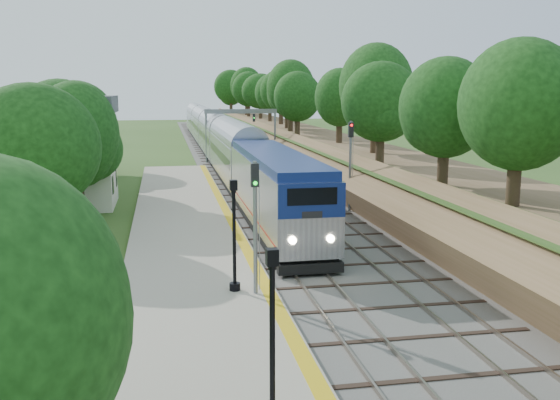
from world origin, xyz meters
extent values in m
plane|color=#2D4C19|center=(0.00, 0.00, 0.00)|extent=(320.00, 320.00, 0.00)
cube|color=#4C4944|center=(2.00, 60.00, 0.06)|extent=(9.50, 170.00, 0.12)
cube|color=gray|center=(-0.72, 60.00, 0.20)|extent=(0.08, 170.00, 0.16)
cube|color=gray|center=(0.72, 60.00, 0.20)|extent=(0.08, 170.00, 0.16)
cube|color=gray|center=(3.28, 60.00, 0.20)|extent=(0.08, 170.00, 0.16)
cube|color=gray|center=(4.72, 60.00, 0.20)|extent=(0.08, 170.00, 0.16)
cube|color=#A59985|center=(-5.20, 16.00, 0.19)|extent=(6.40, 68.00, 0.38)
cube|color=gold|center=(-2.35, 16.00, 0.39)|extent=(0.55, 68.00, 0.01)
cube|color=brown|center=(11.50, 60.00, 1.50)|extent=(9.00, 170.00, 3.00)
cube|color=brown|center=(7.60, 60.00, 1.30)|extent=(4.47, 170.00, 4.54)
cylinder|color=#332316|center=(10.00, 10.00, 4.31)|extent=(0.60, 0.60, 2.62)
sphere|color=black|center=(10.00, 10.00, 7.88)|extent=(5.70, 5.70, 5.70)
cylinder|color=#332316|center=(10.00, 60.00, 4.31)|extent=(0.60, 0.60, 2.62)
sphere|color=black|center=(10.00, 60.00, 7.88)|extent=(5.70, 5.70, 5.70)
cylinder|color=#332316|center=(10.00, 110.00, 4.31)|extent=(0.60, 0.60, 2.62)
sphere|color=black|center=(10.00, 110.00, 7.88)|extent=(5.70, 5.70, 5.70)
cube|color=beige|center=(-14.00, 30.00, 3.40)|extent=(8.00, 6.00, 6.80)
cube|color=#54585C|center=(-14.00, 30.00, 7.40)|extent=(8.60, 6.60, 1.20)
cube|color=black|center=(-9.99, 28.20, 1.80)|extent=(0.05, 1.10, 1.30)
cube|color=black|center=(-9.99, 31.80, 1.80)|extent=(0.05, 1.10, 1.30)
cube|color=black|center=(-9.99, 28.20, 4.60)|extent=(0.05, 1.10, 1.30)
cube|color=black|center=(-9.99, 31.80, 4.60)|extent=(0.05, 1.10, 1.30)
cylinder|color=slate|center=(-1.50, 55.00, 3.10)|extent=(0.24, 0.24, 6.20)
cylinder|color=slate|center=(6.50, 55.00, 3.10)|extent=(0.24, 0.24, 6.20)
cube|color=slate|center=(2.50, 55.00, 5.95)|extent=(8.40, 0.25, 0.50)
cube|color=black|center=(0.00, 54.85, 5.20)|extent=(0.30, 0.20, 0.90)
cube|color=black|center=(4.00, 54.85, 5.20)|extent=(0.30, 0.20, 0.90)
cylinder|color=#332316|center=(-12.00, 26.00, 1.22)|extent=(0.60, 0.60, 2.45)
sphere|color=black|center=(-12.00, 26.00, 4.55)|extent=(5.32, 5.32, 5.32)
cylinder|color=#332316|center=(-12.00, 42.00, 1.22)|extent=(0.60, 0.60, 2.45)
sphere|color=black|center=(-12.00, 42.00, 4.55)|extent=(5.32, 5.32, 5.32)
cube|color=black|center=(0.00, 18.70, 0.59)|extent=(2.84, 17.78, 0.62)
cube|color=#B7BAC1|center=(0.00, 18.70, 2.65)|extent=(3.09, 18.52, 3.50)
cube|color=navy|center=(0.00, 18.70, 4.62)|extent=(2.96, 17.78, 0.45)
cube|color=navy|center=(0.00, 9.41, 3.62)|extent=(3.06, 0.10, 1.54)
cube|color=black|center=(0.00, 9.37, 3.83)|extent=(2.26, 0.06, 0.77)
cube|color=#9E200F|center=(0.00, 18.70, 1.46)|extent=(3.11, 18.15, 0.10)
cube|color=#B7BAC1|center=(0.00, 38.85, 2.29)|extent=(3.09, 20.57, 4.01)
cube|color=#B7BAC1|center=(0.00, 60.02, 2.29)|extent=(3.09, 20.57, 4.01)
cube|color=#B7BAC1|center=(0.00, 81.20, 2.29)|extent=(3.09, 20.57, 4.01)
cube|color=#B7BAC1|center=(0.00, 102.37, 2.29)|extent=(3.09, 20.57, 4.01)
cylinder|color=black|center=(-3.95, -3.00, 2.47)|extent=(0.14, 0.14, 3.89)
cube|color=black|center=(-3.95, -3.00, 4.62)|extent=(0.29, 0.29, 0.40)
cube|color=silver|center=(-3.95, -3.00, 4.62)|extent=(0.20, 0.20, 0.30)
cylinder|color=black|center=(-3.68, 7.45, 0.53)|extent=(0.45, 0.45, 0.31)
cylinder|color=black|center=(-3.68, 7.45, 2.53)|extent=(0.14, 0.14, 3.99)
cube|color=black|center=(-3.68, 7.45, 4.73)|extent=(0.30, 0.30, 0.41)
cube|color=silver|center=(-3.68, 7.45, 4.73)|extent=(0.21, 0.21, 0.31)
cylinder|color=slate|center=(-2.90, 6.93, 3.05)|extent=(0.17, 0.17, 5.35)
cube|color=black|center=(-2.90, 6.93, 5.18)|extent=(0.31, 0.20, 0.92)
cylinder|color=#0CE526|center=(-2.90, 6.81, 5.18)|extent=(0.15, 0.06, 0.15)
cylinder|color=slate|center=(6.20, 24.00, 3.23)|extent=(0.18, 0.18, 6.23)
cube|color=black|center=(6.20, 24.00, 5.75)|extent=(0.34, 0.22, 1.00)
cylinder|color=#FF0C0C|center=(6.20, 23.87, 5.75)|extent=(0.16, 0.06, 0.16)
camera|label=1|loc=(-6.36, -16.90, 8.50)|focal=40.00mm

